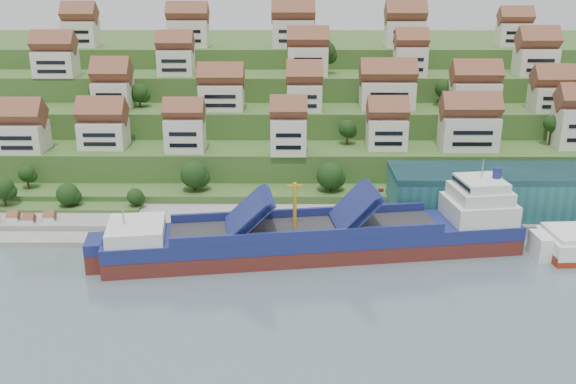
{
  "coord_description": "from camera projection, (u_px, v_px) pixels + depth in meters",
  "views": [
    {
      "loc": [
        -0.84,
        -120.0,
        54.67
      ],
      "look_at": [
        -1.38,
        14.0,
        8.0
      ],
      "focal_mm": 40.0,
      "sensor_mm": 36.0,
      "label": 1
    }
  ],
  "objects": [
    {
      "name": "warehouse",
      "position": [
        524.0,
        191.0,
        144.79
      ],
      "size": [
        60.0,
        15.0,
        10.0
      ],
      "primitive_type": "cube",
      "color": "#235D5F",
      "rests_on": "quay"
    },
    {
      "name": "quay",
      "position": [
        382.0,
        219.0,
        145.03
      ],
      "size": [
        180.0,
        14.0,
        2.2
      ],
      "primitive_type": "cube",
      "color": "gray",
      "rests_on": "ground"
    },
    {
      "name": "hillside_village",
      "position": [
        313.0,
        83.0,
        180.92
      ],
      "size": [
        153.28,
        65.29,
        28.51
      ],
      "color": "beige",
      "rests_on": "ground"
    },
    {
      "name": "hillside",
      "position": [
        293.0,
        101.0,
        225.59
      ],
      "size": [
        260.0,
        128.0,
        31.0
      ],
      "color": "#2D4C1E",
      "rests_on": "ground"
    },
    {
      "name": "beach_huts",
      "position": [
        22.0,
        222.0,
        141.0
      ],
      "size": [
        14.4,
        3.7,
        2.2
      ],
      "color": "white",
      "rests_on": "pebble_beach"
    },
    {
      "name": "ground",
      "position": [
        294.0,
        251.0,
        131.3
      ],
      "size": [
        300.0,
        300.0,
        0.0
      ],
      "primitive_type": "plane",
      "color": "slate",
      "rests_on": "ground"
    },
    {
      "name": "flagpole",
      "position": [
        378.0,
        203.0,
        138.41
      ],
      "size": [
        1.28,
        0.16,
        8.0
      ],
      "color": "gray",
      "rests_on": "quay"
    },
    {
      "name": "hillside_trees",
      "position": [
        252.0,
        121.0,
        168.35
      ],
      "size": [
        144.74,
        62.23,
        31.69
      ],
      "color": "#1A3913",
      "rests_on": "ground"
    },
    {
      "name": "pebble_beach",
      "position": [
        34.0,
        226.0,
        142.69
      ],
      "size": [
        45.0,
        20.0,
        1.0
      ],
      "primitive_type": "cube",
      "color": "gray",
      "rests_on": "ground"
    },
    {
      "name": "cargo_ship",
      "position": [
        327.0,
        238.0,
        129.17
      ],
      "size": [
        83.9,
        24.56,
        18.45
      ],
      "rotation": [
        0.0,
        0.0,
        0.14
      ],
      "color": "#531F19",
      "rests_on": "ground"
    }
  ]
}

